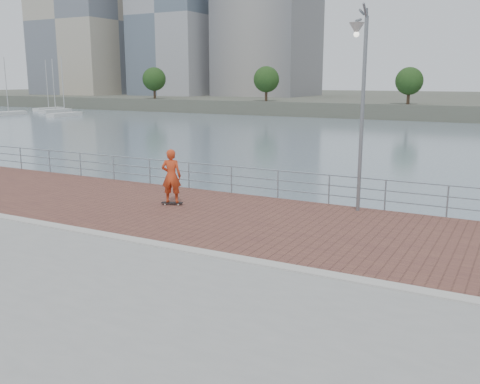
% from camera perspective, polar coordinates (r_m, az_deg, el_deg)
% --- Properties ---
extents(water, '(400.00, 400.00, 0.00)m').
position_cam_1_polar(water, '(15.05, -3.72, -13.82)').
color(water, slate).
rests_on(water, ground).
extents(seawall, '(40.00, 24.00, 2.00)m').
position_cam_1_polar(seawall, '(11.18, -18.23, -18.44)').
color(seawall, gray).
rests_on(seawall, ground).
extents(brick_lane, '(40.00, 6.80, 0.02)m').
position_cam_1_polar(brick_lane, '(17.31, 2.51, -3.20)').
color(brick_lane, brown).
rests_on(brick_lane, seawall).
extents(curb, '(40.00, 0.40, 0.06)m').
position_cam_1_polar(curb, '(14.28, -3.83, -6.47)').
color(curb, '#B7B5AD').
rests_on(curb, seawall).
extents(guardrail, '(39.06, 0.06, 1.13)m').
position_cam_1_polar(guardrail, '(20.19, 6.74, 0.92)').
color(guardrail, '#8C9EA8').
rests_on(guardrail, brick_lane).
extents(street_lamp, '(0.48, 1.40, 6.58)m').
position_cam_1_polar(street_lamp, '(18.16, 12.68, 12.13)').
color(street_lamp, gray).
rests_on(street_lamp, brick_lane).
extents(skateboard, '(0.79, 0.47, 0.09)m').
position_cam_1_polar(skateboard, '(19.73, -7.26, -1.15)').
color(skateboard, black).
rests_on(skateboard, brick_lane).
extents(skateboarder, '(0.84, 0.70, 1.97)m').
position_cam_1_polar(skateboarder, '(19.52, -7.34, 1.71)').
color(skateboarder, red).
rests_on(skateboarder, skateboard).
extents(shoreline_trees, '(144.33, 4.67, 6.23)m').
position_cam_1_polar(shoreline_trees, '(88.83, 23.46, 10.84)').
color(shoreline_trees, '#473323').
rests_on(shoreline_trees, far_shore).
extents(marina, '(33.20, 21.95, 10.18)m').
position_cam_1_polar(marina, '(113.12, -23.50, 7.97)').
color(marina, silver).
rests_on(marina, water).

